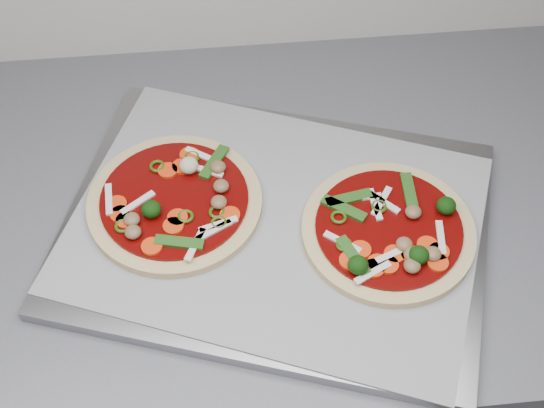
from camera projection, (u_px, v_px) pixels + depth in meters
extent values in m
cube|color=silver|center=(540.00, 338.00, 1.37)|extent=(3.60, 0.60, 0.86)
cube|color=gray|center=(275.00, 227.00, 0.93)|extent=(0.60, 0.52, 0.02)
cube|color=gray|center=(275.00, 222.00, 0.93)|extent=(0.58, 0.51, 0.00)
cylinder|color=#E0C686|center=(175.00, 203.00, 0.94)|extent=(0.26, 0.26, 0.01)
cylinder|color=#660205|center=(174.00, 199.00, 0.93)|extent=(0.22, 0.22, 0.00)
torus|color=#2E480C|center=(217.00, 212.00, 0.91)|extent=(0.03, 0.03, 0.00)
cylinder|color=#FE3C0C|center=(120.00, 214.00, 0.91)|extent=(0.03, 0.03, 0.00)
cube|color=white|center=(195.00, 244.00, 0.88)|extent=(0.03, 0.05, 0.00)
cylinder|color=#FE3C0C|center=(178.00, 218.00, 0.91)|extent=(0.03, 0.03, 0.00)
torus|color=#2E480C|center=(192.00, 157.00, 0.96)|extent=(0.02, 0.02, 0.00)
cube|color=white|center=(202.00, 156.00, 0.97)|extent=(0.04, 0.03, 0.00)
cylinder|color=#FE3C0C|center=(117.00, 204.00, 0.92)|extent=(0.03, 0.03, 0.00)
cylinder|color=#FE3C0C|center=(182.00, 166.00, 0.96)|extent=(0.03, 0.03, 0.00)
cube|color=white|center=(218.00, 225.00, 0.90)|extent=(0.05, 0.02, 0.00)
ellipsoid|color=brown|center=(219.00, 202.00, 0.91)|extent=(0.03, 0.03, 0.01)
torus|color=#2E480C|center=(157.00, 166.00, 0.96)|extent=(0.02, 0.02, 0.00)
cylinder|color=#FE3C0C|center=(173.00, 226.00, 0.90)|extent=(0.03, 0.03, 0.00)
cube|color=white|center=(109.00, 199.00, 0.92)|extent=(0.01, 0.05, 0.00)
ellipsoid|color=brown|center=(133.00, 232.00, 0.89)|extent=(0.02, 0.02, 0.01)
ellipsoid|color=brown|center=(218.00, 167.00, 0.95)|extent=(0.03, 0.03, 0.01)
cube|color=white|center=(205.00, 170.00, 0.95)|extent=(0.05, 0.03, 0.00)
cube|color=#2B5B20|center=(214.00, 162.00, 0.96)|extent=(0.04, 0.06, 0.00)
cube|color=#2B5B20|center=(179.00, 242.00, 0.88)|extent=(0.06, 0.03, 0.00)
cube|color=white|center=(214.00, 231.00, 0.89)|extent=(0.05, 0.03, 0.00)
cube|color=white|center=(138.00, 203.00, 0.92)|extent=(0.04, 0.03, 0.00)
cylinder|color=#FE3C0C|center=(168.00, 171.00, 0.95)|extent=(0.03, 0.03, 0.00)
cylinder|color=#FE3C0C|center=(152.00, 246.00, 0.88)|extent=(0.03, 0.03, 0.00)
cylinder|color=#FE3C0C|center=(189.00, 155.00, 0.97)|extent=(0.03, 0.03, 0.00)
ellipsoid|color=brown|center=(132.00, 219.00, 0.90)|extent=(0.02, 0.02, 0.01)
torus|color=#2E480C|center=(123.00, 226.00, 0.90)|extent=(0.03, 0.03, 0.00)
ellipsoid|color=brown|center=(221.00, 186.00, 0.93)|extent=(0.03, 0.03, 0.01)
ellipsoid|color=#12380A|center=(151.00, 209.00, 0.90)|extent=(0.03, 0.03, 0.02)
ellipsoid|color=beige|center=(189.00, 165.00, 0.95)|extent=(0.03, 0.03, 0.02)
torus|color=#2E480C|center=(219.00, 223.00, 0.90)|extent=(0.02, 0.02, 0.00)
torus|color=#2E480C|center=(186.00, 216.00, 0.91)|extent=(0.02, 0.02, 0.00)
cylinder|color=#FE3C0C|center=(126.00, 220.00, 0.90)|extent=(0.03, 0.03, 0.00)
cylinder|color=#FE3C0C|center=(230.00, 215.00, 0.91)|extent=(0.03, 0.03, 0.00)
cylinder|color=#E0C686|center=(388.00, 231.00, 0.91)|extent=(0.21, 0.21, 0.01)
cylinder|color=#660205|center=(389.00, 227.00, 0.90)|extent=(0.18, 0.18, 0.00)
cube|color=white|center=(342.00, 242.00, 0.88)|extent=(0.04, 0.04, 0.00)
ellipsoid|color=#12380A|center=(419.00, 255.00, 0.86)|extent=(0.03, 0.03, 0.02)
cylinder|color=#FE3C0C|center=(438.00, 263.00, 0.87)|extent=(0.04, 0.04, 0.00)
cube|color=#2B5B20|center=(344.00, 209.00, 0.91)|extent=(0.05, 0.05, 0.00)
torus|color=#2E480C|center=(339.00, 217.00, 0.91)|extent=(0.03, 0.03, 0.00)
cube|color=white|center=(394.00, 254.00, 0.87)|extent=(0.05, 0.03, 0.00)
torus|color=#2E480C|center=(379.00, 206.00, 0.92)|extent=(0.02, 0.02, 0.00)
cylinder|color=#FE3C0C|center=(427.00, 245.00, 0.88)|extent=(0.03, 0.03, 0.00)
cube|color=white|center=(375.00, 205.00, 0.92)|extent=(0.01, 0.05, 0.00)
cube|color=white|center=(373.00, 273.00, 0.86)|extent=(0.05, 0.03, 0.00)
cylinder|color=#FE3C0C|center=(361.00, 250.00, 0.88)|extent=(0.03, 0.03, 0.00)
ellipsoid|color=#12380A|center=(358.00, 265.00, 0.86)|extent=(0.03, 0.03, 0.02)
torus|color=#2E480C|center=(344.00, 245.00, 0.88)|extent=(0.03, 0.03, 0.00)
cylinder|color=#FE3C0C|center=(439.00, 252.00, 0.88)|extent=(0.03, 0.03, 0.00)
cylinder|color=#FE3C0C|center=(388.00, 265.00, 0.87)|extent=(0.03, 0.03, 0.00)
ellipsoid|color=brown|center=(404.00, 244.00, 0.88)|extent=(0.03, 0.03, 0.01)
cube|color=white|center=(382.00, 201.00, 0.92)|extent=(0.03, 0.04, 0.00)
ellipsoid|color=brown|center=(412.00, 266.00, 0.86)|extent=(0.02, 0.02, 0.01)
cylinder|color=#FE3C0C|center=(378.00, 263.00, 0.87)|extent=(0.04, 0.04, 0.00)
cylinder|color=#FE3C0C|center=(411.00, 255.00, 0.87)|extent=(0.03, 0.03, 0.00)
cube|color=white|center=(383.00, 202.00, 0.92)|extent=(0.04, 0.04, 0.00)
cube|color=white|center=(362.00, 197.00, 0.93)|extent=(0.05, 0.01, 0.00)
cylinder|color=#FE3C0C|center=(395.00, 254.00, 0.87)|extent=(0.03, 0.03, 0.00)
cube|color=#2B5B20|center=(349.00, 198.00, 0.92)|extent=(0.06, 0.02, 0.00)
cube|color=#2B5B20|center=(353.00, 256.00, 0.87)|extent=(0.03, 0.06, 0.00)
cylinder|color=#FE3C0C|center=(350.00, 261.00, 0.87)|extent=(0.03, 0.03, 0.00)
ellipsoid|color=brown|center=(413.00, 212.00, 0.91)|extent=(0.02, 0.02, 0.01)
ellipsoid|color=#12380A|center=(446.00, 206.00, 0.91)|extent=(0.03, 0.03, 0.02)
cube|color=white|center=(441.00, 238.00, 0.89)|extent=(0.01, 0.05, 0.00)
ellipsoid|color=brown|center=(433.00, 254.00, 0.87)|extent=(0.02, 0.02, 0.01)
ellipsoid|color=brown|center=(412.00, 254.00, 0.87)|extent=(0.03, 0.03, 0.01)
cylinder|color=#FE3C0C|center=(374.00, 268.00, 0.86)|extent=(0.04, 0.04, 0.00)
cube|color=#2B5B20|center=(409.00, 192.00, 0.93)|extent=(0.02, 0.06, 0.00)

